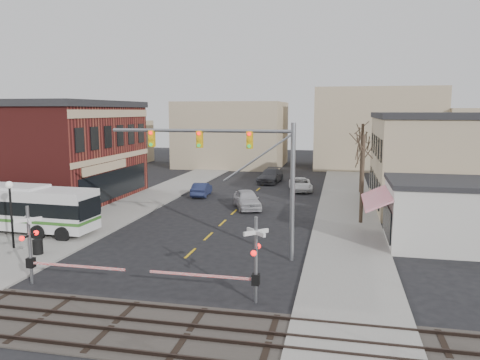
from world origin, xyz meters
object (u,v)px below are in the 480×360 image
rr_crossing_west (37,246)px  car_c (300,185)px  transit_bus (12,207)px  traffic_signal_mast (241,160)px  pedestrian_far (81,211)px  rr_crossing_east (247,260)px  pedestrian_near (82,220)px  trash_bin (38,247)px  car_d (270,176)px  street_lamp (10,200)px  car_a (247,199)px  car_b (202,189)px

rr_crossing_west → car_c: bearing=71.2°
transit_bus → traffic_signal_mast: bearing=-7.2°
pedestrian_far → rr_crossing_east: bearing=-77.3°
car_c → pedestrian_near: bearing=-130.2°
rr_crossing_west → trash_bin: size_ratio=6.38×
car_c → rr_crossing_east: bearing=-98.4°
transit_bus → car_d: (14.60, 27.18, -1.01)m
street_lamp → car_c: bearing=58.5°
pedestrian_near → traffic_signal_mast: bearing=-123.8°
car_a → pedestrian_far: (-11.58, -8.03, 0.13)m
rr_crossing_west → car_b: (0.81, 25.46, -1.28)m
rr_crossing_east → car_c: rr_crossing_east is taller
transit_bus → car_d: bearing=61.8°
traffic_signal_mast → trash_bin: bearing=-168.7°
rr_crossing_east → rr_crossing_west: bearing=-179.7°
transit_bus → street_lamp: (2.94, -3.76, 1.32)m
car_c → transit_bus: bearing=-139.1°
car_b → pedestrian_near: size_ratio=2.12×
rr_crossing_east → trash_bin: size_ratio=6.38×
transit_bus → trash_bin: bearing=-41.1°
pedestrian_near → pedestrian_far: pedestrian_near is taller
rr_crossing_west → pedestrian_near: size_ratio=2.84×
transit_bus → rr_crossing_east: rr_crossing_east is taller
rr_crossing_west → trash_bin: bearing=126.0°
car_a → car_d: 15.60m
pedestrian_far → car_b: bearing=27.0°
transit_bus → pedestrian_far: transit_bus is taller
car_c → pedestrian_far: 24.04m
rr_crossing_east → street_lamp: (-15.92, 4.86, 1.19)m
pedestrian_near → trash_bin: bearing=155.9°
pedestrian_near → street_lamp: bearing=126.1°
transit_bus → car_b: bearing=61.7°
street_lamp → car_a: (11.90, 15.34, -2.32)m
rr_crossing_east → pedestrian_far: size_ratio=3.31×
street_lamp → trash_bin: bearing=-19.1°
street_lamp → car_a: size_ratio=0.86×
transit_bus → car_d: 30.87m
rr_crossing_east → car_a: (-4.02, 20.20, -1.13)m
rr_crossing_east → trash_bin: 14.29m
rr_crossing_west → rr_crossing_east: same height
rr_crossing_east → pedestrian_far: (-15.60, 12.18, -1.00)m
traffic_signal_mast → street_lamp: bearing=-173.6°
rr_crossing_west → pedestrian_far: size_ratio=3.31×
trash_bin → car_b: car_b is taller
rr_crossing_west → car_a: rr_crossing_west is taller
traffic_signal_mast → street_lamp: traffic_signal_mast is taller
street_lamp → car_b: street_lamp is taller
car_a → pedestrian_far: 14.09m
transit_bus → car_a: (14.83, 11.58, -1.00)m
street_lamp → transit_bus: bearing=127.9°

